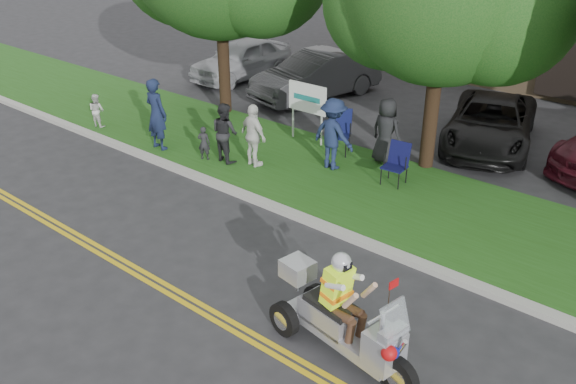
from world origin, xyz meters
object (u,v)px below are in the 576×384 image
Objects in this scene: parked_car_far_left at (242,59)px; parked_car_left at (316,75)px; lawn_chair_b at (339,128)px; spectator_adult_left at (156,114)px; parked_car_mid at (491,123)px; trike_scooter at (340,319)px; spectator_adult_mid at (225,132)px; lawn_chair_a at (397,160)px; spectator_adult_right at (254,136)px.

parked_car_left reaches higher than parked_car_far_left.
lawn_chair_b is 0.27× the size of parked_car_far_left.
spectator_adult_left is 0.41× the size of parked_car_mid.
trike_scooter reaches higher than parked_car_mid.
spectator_adult_mid is at bearing -147.04° from parked_car_mid.
lawn_chair_a is at bearing 122.43° from trike_scooter.
spectator_adult_left reaches higher than spectator_adult_right.
lawn_chair_b is (-4.59, 6.41, 0.14)m from trike_scooter.
spectator_adult_right reaches higher than lawn_chair_a.
lawn_chair_a is 0.65× the size of spectator_adult_mid.
lawn_chair_b is 0.72× the size of spectator_adult_right.
parked_car_far_left is (-3.33, 6.77, -0.34)m from spectator_adult_left.
spectator_adult_right is (-3.31, -1.43, 0.24)m from lawn_chair_a.
trike_scooter is 15.64m from parked_car_far_left.
spectator_adult_left is (-8.49, 3.48, 0.46)m from trike_scooter.
spectator_adult_left is at bearing -62.31° from parked_car_far_left.
trike_scooter is 9.80m from parked_car_mid.
parked_car_left is at bearing 110.06° from lawn_chair_b.
lawn_chair_b is 0.75× the size of spectator_adult_mid.
parked_car_mid is (10.06, -0.61, -0.07)m from parked_car_far_left.
lawn_chair_b is 0.25× the size of parked_car_left.
spectator_adult_left is (-6.09, -2.22, 0.41)m from lawn_chair_a.
trike_scooter is at bearing 158.03° from spectator_adult_left.
spectator_adult_mid is 0.96× the size of spectator_adult_right.
lawn_chair_a is at bearing -42.19° from lawn_chair_b.
spectator_adult_mid is 7.33m from parked_car_mid.
spectator_adult_mid is 0.33× the size of parked_car_left.
trike_scooter is at bearing -96.51° from parked_car_mid.
spectator_adult_right is 6.67m from parked_car_mid.
spectator_adult_mid is 0.32× the size of parked_car_mid.
parked_car_mid is (2.84, 3.22, -0.09)m from lawn_chair_b.
parked_car_mid is (6.41, -0.44, -0.11)m from parked_car_left.
lawn_chair_a is (-2.39, 5.70, 0.05)m from trike_scooter.
parked_car_left reaches higher than lawn_chair_a.
parked_car_mid is at bearing 76.18° from lawn_chair_a.
spectator_adult_right is at bearing -155.26° from spectator_adult_mid.
parked_car_mid is at bearing -114.27° from spectator_adult_right.
lawn_chair_b is at bearing 157.43° from lawn_chair_a.
trike_scooter is 9.18m from spectator_adult_left.
lawn_chair_a is at bearing -144.57° from spectator_adult_right.
spectator_adult_left is 7.55m from parked_car_far_left.
spectator_adult_mid reaches higher than parked_car_mid.
lawn_chair_b is at bearing -26.44° from parked_car_far_left.
spectator_adult_mid reaches higher than parked_car_far_left.
spectator_adult_left is 6.61m from parked_car_left.
parked_car_mid is at bearing 109.96° from trike_scooter.
spectator_adult_mid reaches higher than lawn_chair_a.
spectator_adult_right is at bearing -163.76° from spectator_adult_left.
lawn_chair_b is at bearing -105.44° from spectator_adult_right.
lawn_chair_a is at bearing -159.65° from spectator_adult_left.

